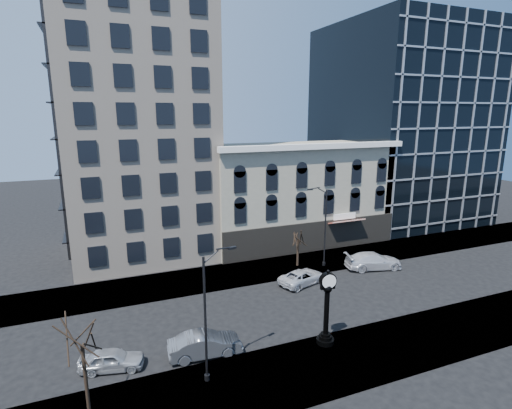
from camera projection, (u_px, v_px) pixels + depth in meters
name	position (u px, v px, depth m)	size (l,w,h in m)	color
ground	(252.00, 314.00, 32.14)	(160.00, 160.00, 0.00)	black
sidewalk_far	(222.00, 276.00, 39.35)	(160.00, 6.00, 0.12)	gray
sidewalk_near	(298.00, 371.00, 24.90)	(160.00, 6.00, 0.12)	gray
cream_tower	(134.00, 79.00, 42.62)	(15.90, 15.40, 42.50)	beige
victorian_row	(295.00, 193.00, 49.52)	(22.60, 11.19, 12.50)	#9C9680
glass_office	(400.00, 125.00, 59.55)	(20.00, 20.15, 28.00)	black
street_clock	(327.00, 311.00, 27.29)	(1.24, 1.24, 5.45)	black
street_lamp_near	(213.00, 281.00, 22.91)	(2.11, 0.74, 8.30)	black
street_lamp_far	(321.00, 206.00, 40.24)	(2.23, 0.34, 8.60)	black
bare_tree_near	(80.00, 329.00, 19.85)	(3.99, 3.99, 6.85)	black
bare_tree_far	(298.00, 233.00, 41.14)	(2.72, 2.72, 4.67)	black
car_near_a	(112.00, 360.00, 25.03)	(1.59, 3.95, 1.35)	#A5A8AD
car_near_b	(205.00, 344.00, 26.45)	(1.70, 4.86, 1.60)	#595B60
car_far_a	(302.00, 277.00, 37.59)	(2.24, 4.87, 1.35)	silver
car_far_b	(373.00, 261.00, 41.25)	(2.37, 5.84, 1.70)	silver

